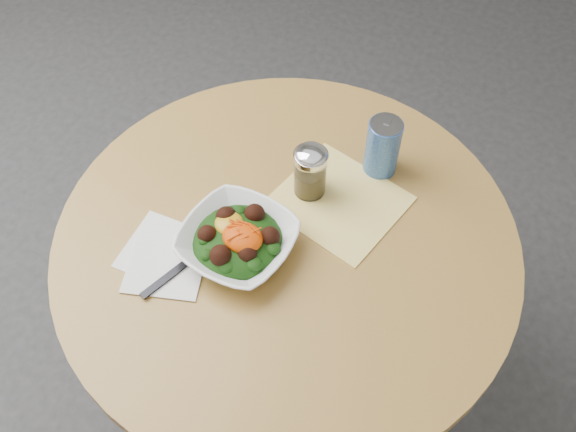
# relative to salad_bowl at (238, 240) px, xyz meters

# --- Properties ---
(ground) EXTENTS (6.00, 6.00, 0.00)m
(ground) POSITION_rel_salad_bowl_xyz_m (0.07, 0.06, -0.78)
(ground) COLOR #2D2D30
(ground) RESTS_ON ground
(table) EXTENTS (0.90, 0.90, 0.75)m
(table) POSITION_rel_salad_bowl_xyz_m (0.07, 0.06, -0.23)
(table) COLOR black
(table) RESTS_ON ground
(cloth_napkin) EXTENTS (0.28, 0.27, 0.00)m
(cloth_napkin) POSITION_rel_salad_bowl_xyz_m (0.13, 0.19, -0.03)
(cloth_napkin) COLOR yellow
(cloth_napkin) RESTS_ON table
(paper_napkins) EXTENTS (0.18, 0.19, 0.00)m
(paper_napkins) POSITION_rel_salad_bowl_xyz_m (-0.12, -0.08, -0.03)
(paper_napkins) COLOR white
(paper_napkins) RESTS_ON table
(salad_bowl) EXTENTS (0.23, 0.23, 0.08)m
(salad_bowl) POSITION_rel_salad_bowl_xyz_m (0.00, 0.00, 0.00)
(salad_bowl) COLOR white
(salad_bowl) RESTS_ON table
(fork) EXTENTS (0.10, 0.21, 0.00)m
(fork) POSITION_rel_salad_bowl_xyz_m (-0.07, -0.06, -0.02)
(fork) COLOR black
(fork) RESTS_ON table
(spice_shaker) EXTENTS (0.07, 0.07, 0.12)m
(spice_shaker) POSITION_rel_salad_bowl_xyz_m (0.06, 0.19, 0.03)
(spice_shaker) COLOR silver
(spice_shaker) RESTS_ON table
(beverage_can) EXTENTS (0.07, 0.07, 0.13)m
(beverage_can) POSITION_rel_salad_bowl_xyz_m (0.17, 0.30, 0.04)
(beverage_can) COLOR navy
(beverage_can) RESTS_ON table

